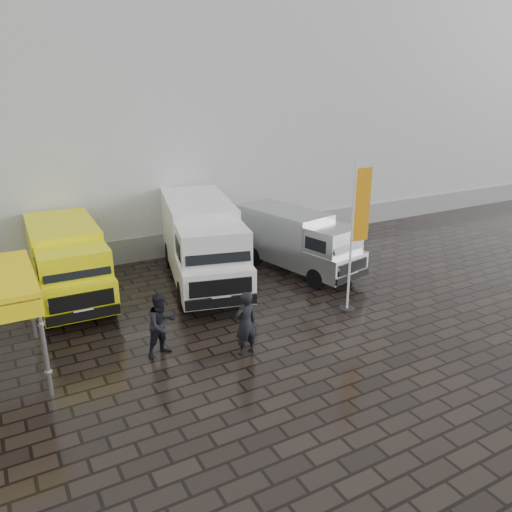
{
  "coord_description": "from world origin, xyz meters",
  "views": [
    {
      "loc": [
        -8.41,
        -11.27,
        6.86
      ],
      "look_at": [
        -1.0,
        2.2,
        1.56
      ],
      "focal_mm": 35.0,
      "sensor_mm": 36.0,
      "label": 1
    }
  ],
  "objects_px": {
    "van_yellow": "(68,265)",
    "person_tent": "(162,325)",
    "van_white": "(202,244)",
    "flagpole": "(357,230)",
    "wheelie_bin": "(311,226)",
    "van_silver": "(298,242)",
    "person_front": "(246,323)"
  },
  "relations": [
    {
      "from": "van_yellow",
      "to": "van_silver",
      "type": "bearing_deg",
      "value": -7.08
    },
    {
      "from": "person_tent",
      "to": "wheelie_bin",
      "type": "bearing_deg",
      "value": 19.69
    },
    {
      "from": "wheelie_bin",
      "to": "van_yellow",
      "type": "bearing_deg",
      "value": -174.71
    },
    {
      "from": "van_yellow",
      "to": "flagpole",
      "type": "relative_size",
      "value": 1.15
    },
    {
      "from": "wheelie_bin",
      "to": "person_tent",
      "type": "height_order",
      "value": "person_tent"
    },
    {
      "from": "wheelie_bin",
      "to": "flagpole",
      "type": "bearing_deg",
      "value": -121.65
    },
    {
      "from": "person_tent",
      "to": "van_yellow",
      "type": "bearing_deg",
      "value": 90.5
    },
    {
      "from": "flagpole",
      "to": "wheelie_bin",
      "type": "height_order",
      "value": "flagpole"
    },
    {
      "from": "van_silver",
      "to": "person_tent",
      "type": "distance_m",
      "value": 7.57
    },
    {
      "from": "wheelie_bin",
      "to": "van_silver",
      "type": "bearing_deg",
      "value": -137.3
    },
    {
      "from": "van_white",
      "to": "flagpole",
      "type": "bearing_deg",
      "value": -39.22
    },
    {
      "from": "flagpole",
      "to": "person_tent",
      "type": "relative_size",
      "value": 2.65
    },
    {
      "from": "van_yellow",
      "to": "van_white",
      "type": "distance_m",
      "value": 4.55
    },
    {
      "from": "wheelie_bin",
      "to": "person_tent",
      "type": "xyz_separation_m",
      "value": [
        -9.76,
        -7.2,
        0.41
      ]
    },
    {
      "from": "flagpole",
      "to": "person_front",
      "type": "height_order",
      "value": "flagpole"
    },
    {
      "from": "van_silver",
      "to": "person_front",
      "type": "bearing_deg",
      "value": -147.61
    },
    {
      "from": "van_yellow",
      "to": "person_tent",
      "type": "bearing_deg",
      "value": -71.0
    },
    {
      "from": "van_white",
      "to": "van_silver",
      "type": "distance_m",
      "value": 3.73
    },
    {
      "from": "van_white",
      "to": "wheelie_bin",
      "type": "bearing_deg",
      "value": 37.08
    },
    {
      "from": "flagpole",
      "to": "person_front",
      "type": "bearing_deg",
      "value": -168.22
    },
    {
      "from": "flagpole",
      "to": "van_silver",
      "type": "bearing_deg",
      "value": 84.71
    },
    {
      "from": "wheelie_bin",
      "to": "person_tent",
      "type": "relative_size",
      "value": 0.54
    },
    {
      "from": "van_yellow",
      "to": "person_tent",
      "type": "distance_m",
      "value": 5.13
    },
    {
      "from": "van_yellow",
      "to": "wheelie_bin",
      "type": "xyz_separation_m",
      "value": [
        11.27,
        2.31,
        -0.77
      ]
    },
    {
      "from": "van_silver",
      "to": "van_yellow",
      "type": "bearing_deg",
      "value": 158.87
    },
    {
      "from": "van_white",
      "to": "person_front",
      "type": "height_order",
      "value": "van_white"
    },
    {
      "from": "van_yellow",
      "to": "person_front",
      "type": "distance_m",
      "value": 6.86
    },
    {
      "from": "van_white",
      "to": "van_yellow",
      "type": "bearing_deg",
      "value": -173.93
    },
    {
      "from": "van_yellow",
      "to": "wheelie_bin",
      "type": "height_order",
      "value": "van_yellow"
    },
    {
      "from": "van_yellow",
      "to": "person_tent",
      "type": "height_order",
      "value": "van_yellow"
    },
    {
      "from": "wheelie_bin",
      "to": "person_tent",
      "type": "bearing_deg",
      "value": -149.91
    },
    {
      "from": "flagpole",
      "to": "person_tent",
      "type": "distance_m",
      "value": 6.53
    }
  ]
}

